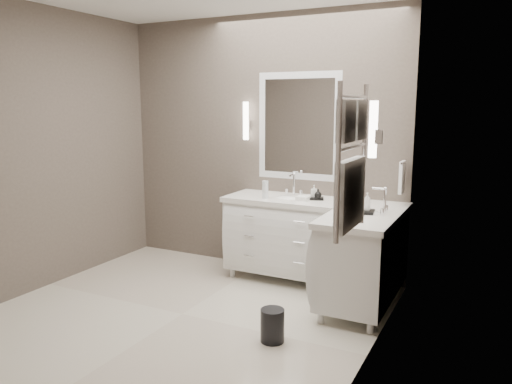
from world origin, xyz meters
The scene contains 20 objects.
floor centered at (0.00, 0.00, -0.01)m, with size 3.20×3.00×0.01m, color beige.
wall_back centered at (0.00, 1.50, 1.35)m, with size 3.20×0.01×2.70m, color #544A43.
wall_front centered at (0.00, -1.50, 1.35)m, with size 3.20×0.01×2.70m, color #544A43.
wall_left centered at (-1.60, 0.00, 1.35)m, with size 0.01×3.00×2.70m, color #544A43.
wall_right centered at (1.60, 0.00, 1.35)m, with size 0.01×3.00×2.70m, color #544A43.
vanity_back centered at (0.45, 1.23, 0.49)m, with size 1.24×0.59×0.97m.
vanity_right centered at (1.33, 0.90, 0.49)m, with size 0.59×1.24×0.97m.
mirror_back centered at (0.45, 1.49, 1.55)m, with size 0.90×0.02×1.10m.
mirror_right centered at (1.59, 0.80, 1.55)m, with size 0.02×0.90×1.10m.
sconce_back centered at (-0.13, 1.43, 1.59)m, with size 0.06×0.06×0.40m.
sconce_right centered at (1.53, 0.22, 1.59)m, with size 0.06×0.06×0.40m.
towel_bar_corner centered at (1.54, 1.36, 1.12)m, with size 0.03×0.22×0.30m.
towel_ladder centered at (1.55, -0.40, 1.39)m, with size 0.06×0.58×0.90m.
waste_bin centered at (0.90, -0.10, 0.13)m, with size 0.18×0.18×0.25m, color black.
amenity_tray_back centered at (0.74, 1.26, 0.86)m, with size 0.15×0.11×0.02m, color black.
amenity_tray_right centered at (1.34, 0.86, 0.86)m, with size 0.12×0.16×0.02m, color black.
water_bottle centered at (0.26, 1.09, 0.94)m, with size 0.06×0.06×0.18m, color silver.
soap_bottle_a centered at (0.71, 1.28, 0.93)m, with size 0.05×0.05×0.12m, color white.
soap_bottle_b centered at (0.77, 1.23, 0.92)m, with size 0.07×0.07×0.09m, color black.
soap_bottle_c centered at (1.34, 0.86, 0.95)m, with size 0.06×0.06×0.15m, color white.
Camera 1 is at (2.38, -3.32, 1.78)m, focal length 35.00 mm.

